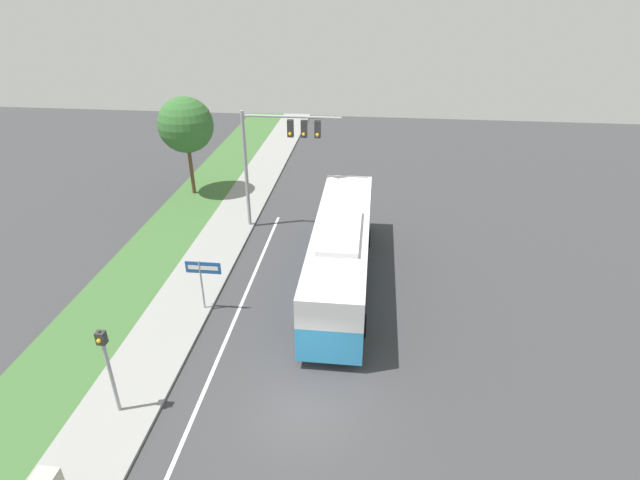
% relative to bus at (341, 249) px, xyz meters
% --- Properties ---
extents(ground_plane, '(80.00, 80.00, 0.00)m').
position_rel_bus_xyz_m(ground_plane, '(-0.69, -8.17, -1.85)').
color(ground_plane, '#38383A').
extents(sidewalk, '(2.80, 80.00, 0.12)m').
position_rel_bus_xyz_m(sidewalk, '(-6.89, -8.17, -1.79)').
color(sidewalk, gray).
rests_on(sidewalk, ground_plane).
extents(grass_verge, '(3.60, 80.00, 0.10)m').
position_rel_bus_xyz_m(grass_verge, '(-10.09, -8.17, -1.80)').
color(grass_verge, '#3D6633').
rests_on(grass_verge, ground_plane).
extents(lane_divider_near, '(0.14, 30.00, 0.01)m').
position_rel_bus_xyz_m(lane_divider_near, '(-4.29, -8.17, -1.84)').
color(lane_divider_near, silver).
rests_on(lane_divider_near, ground_plane).
extents(bus, '(2.65, 12.30, 3.35)m').
position_rel_bus_xyz_m(bus, '(0.00, 0.00, 0.00)').
color(bus, '#3393D1').
rests_on(bus, ground_plane).
extents(signal_gantry, '(5.37, 0.41, 6.75)m').
position_rel_bus_xyz_m(signal_gantry, '(-3.96, 5.52, 3.06)').
color(signal_gantry, '#939399').
rests_on(signal_gantry, ground_plane).
extents(pedestrian_signal, '(0.28, 0.34, 3.40)m').
position_rel_bus_xyz_m(pedestrian_signal, '(-6.79, -8.82, 0.44)').
color(pedestrian_signal, '#939399').
rests_on(pedestrian_signal, ground_plane).
extents(street_sign, '(1.53, 0.08, 2.49)m').
position_rel_bus_xyz_m(street_sign, '(-5.68, -2.84, -0.02)').
color(street_sign, '#939399').
rests_on(street_sign, ground_plane).
extents(roadside_tree, '(3.48, 3.48, 6.34)m').
position_rel_bus_xyz_m(roadside_tree, '(-10.58, 9.83, 2.84)').
color(roadside_tree, brown).
rests_on(roadside_tree, grass_verge).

